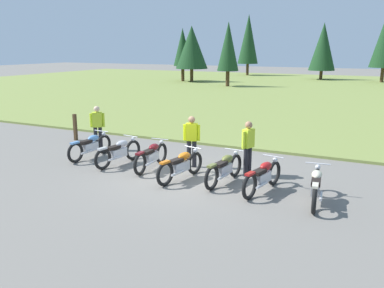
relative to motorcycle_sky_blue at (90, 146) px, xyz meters
The scene contains 14 objects.
ground_plane 3.99m from the motorcycle_sky_blue, ahead, with size 140.00×140.00×0.00m, color slate.
grass_moorland 25.76m from the motorcycle_sky_blue, 81.22° to the left, with size 80.00×44.00×0.10m, color olive.
forest_treeline 36.15m from the motorcycle_sky_blue, 77.88° to the left, with size 36.86×28.94×8.05m.
motorcycle_sky_blue is the anchor object (origin of this frame).
motorcycle_silver 1.40m from the motorcycle_sky_blue, ahead, with size 0.62×2.09×0.88m.
motorcycle_maroon 2.63m from the motorcycle_sky_blue, ahead, with size 0.62×2.10×0.88m.
motorcycle_orange 4.03m from the motorcycle_sky_blue, 10.49° to the right, with size 0.67×2.08×0.88m.
motorcycle_olive 5.24m from the motorcycle_sky_blue, ahead, with size 0.62×2.10×0.88m.
motorcycle_red 6.45m from the motorcycle_sky_blue, ahead, with size 0.67×2.08×0.88m.
motorcycle_cream 7.88m from the motorcycle_sky_blue, ahead, with size 0.63×2.10×0.88m.
rider_near_row_end 3.75m from the motorcycle_sky_blue, ahead, with size 0.53×0.32×1.67m.
rider_with_back_turned 1.28m from the motorcycle_sky_blue, 115.64° to the left, with size 0.47×0.38×1.67m.
rider_in_hivis_vest 5.63m from the motorcycle_sky_blue, ahead, with size 0.32×0.53×1.67m.
trail_marker_post 3.09m from the motorcycle_sky_blue, 141.17° to the left, with size 0.12×0.12×1.10m, color #47331E.
Camera 1 is at (5.32, -10.28, 3.80)m, focal length 37.91 mm.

